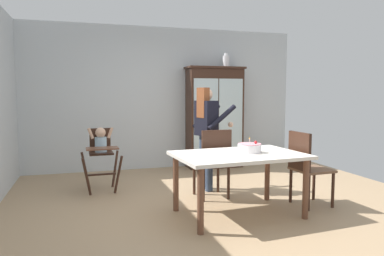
# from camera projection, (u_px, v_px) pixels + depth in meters

# --- Properties ---
(ground_plane) EXTENTS (6.24, 6.24, 0.00)m
(ground_plane) POSITION_uv_depth(u_px,v_px,m) (209.00, 207.00, 4.63)
(ground_plane) COLOR tan
(wall_back) EXTENTS (5.32, 0.06, 2.70)m
(wall_back) POSITION_uv_depth(u_px,v_px,m) (164.00, 98.00, 7.01)
(wall_back) COLOR silver
(wall_back) RESTS_ON ground_plane
(china_cabinet) EXTENTS (1.12, 0.48, 1.96)m
(china_cabinet) POSITION_uv_depth(u_px,v_px,m) (215.00, 117.00, 7.07)
(china_cabinet) COLOR #382116
(china_cabinet) RESTS_ON ground_plane
(ceramic_vase) EXTENTS (0.13, 0.13, 0.27)m
(ceramic_vase) POSITION_uv_depth(u_px,v_px,m) (226.00, 61.00, 7.03)
(ceramic_vase) COLOR white
(ceramic_vase) RESTS_ON china_cabinet
(high_chair_with_toddler) EXTENTS (0.58, 0.69, 0.95)m
(high_chair_with_toddler) POSITION_uv_depth(u_px,v_px,m) (101.00, 147.00, 5.32)
(high_chair_with_toddler) COLOR #382116
(high_chair_with_toddler) RESTS_ON ground_plane
(adult_person) EXTENTS (0.59, 0.58, 1.53)m
(adult_person) POSITION_uv_depth(u_px,v_px,m) (207.00, 126.00, 5.36)
(adult_person) COLOR #33425B
(adult_person) RESTS_ON ground_plane
(dining_table) EXTENTS (1.55, 1.08, 0.74)m
(dining_table) POSITION_uv_depth(u_px,v_px,m) (239.00, 161.00, 4.27)
(dining_table) COLOR silver
(dining_table) RESTS_ON ground_plane
(birthday_cake) EXTENTS (0.28, 0.28, 0.19)m
(birthday_cake) POSITION_uv_depth(u_px,v_px,m) (250.00, 148.00, 4.33)
(birthday_cake) COLOR white
(birthday_cake) RESTS_ON dining_table
(dining_chair_far_side) EXTENTS (0.45, 0.45, 0.96)m
(dining_chair_far_side) POSITION_uv_depth(u_px,v_px,m) (214.00, 159.00, 4.94)
(dining_chair_far_side) COLOR #382116
(dining_chair_far_side) RESTS_ON ground_plane
(dining_chair_right_end) EXTENTS (0.46, 0.46, 0.96)m
(dining_chair_right_end) POSITION_uv_depth(u_px,v_px,m) (305.00, 163.00, 4.63)
(dining_chair_right_end) COLOR #382116
(dining_chair_right_end) RESTS_ON ground_plane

